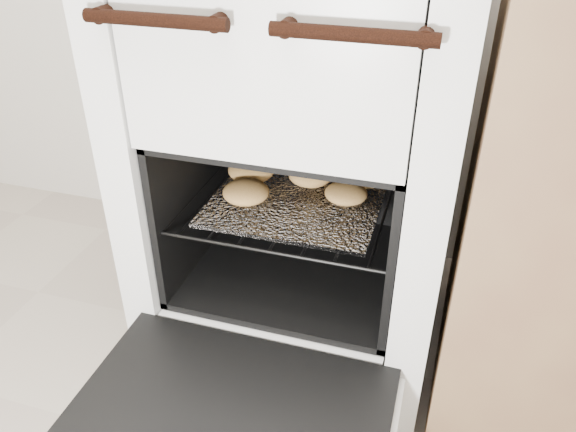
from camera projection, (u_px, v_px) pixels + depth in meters
name	position (u px, v px, depth m)	size (l,w,h in m)	color
stove	(308.00, 162.00, 1.26)	(0.63, 0.71, 0.97)	silver
oven_door	(223.00, 431.00, 0.96)	(0.57, 0.44, 0.04)	black
oven_rack	(299.00, 199.00, 1.23)	(0.46, 0.44, 0.01)	black
foil_sheet	(297.00, 201.00, 1.21)	(0.36, 0.32, 0.01)	silver
baked_rolls	(304.00, 178.00, 1.24)	(0.39, 0.30, 0.05)	tan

